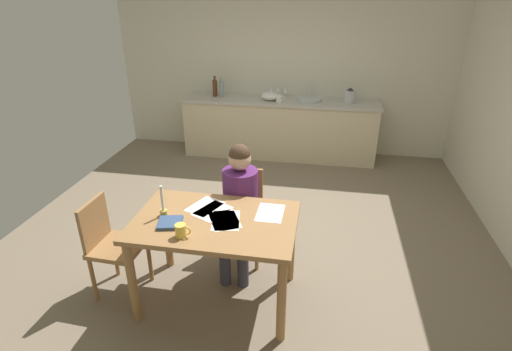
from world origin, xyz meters
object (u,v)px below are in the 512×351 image
Objects in this scene: chair_side_empty at (111,243)px; book_magazine at (170,223)px; sink_unit at (309,99)px; wine_glass_back_left at (271,90)px; coffee_mug at (181,231)px; candlestick at (163,208)px; wine_glass_near_sink at (285,90)px; dining_table at (216,233)px; bottle_vinegar at (222,89)px; person_seated at (239,201)px; wine_glass_by_kettle at (278,90)px; teacup_on_counter at (279,99)px; mixing_bowl at (270,96)px; bottle_oil at (215,88)px; stovetop_kettle at (350,96)px; chair_at_table at (242,210)px.

book_magazine is (0.58, -0.08, 0.31)m from chair_side_empty.
sink_unit is 2.34× the size of wine_glass_back_left.
candlestick is at bearing 133.07° from coffee_mug.
dining_table is at bearing -92.64° from wine_glass_near_sink.
book_magazine is 0.63× the size of bottle_vinegar.
candlestick is at bearing 4.27° from chair_side_empty.
person_seated is 2.98m from wine_glass_by_kettle.
candlestick is at bearing -99.30° from teacup_on_counter.
chair_side_empty is at bearing 163.12° from coffee_mug.
chair_side_empty is 5.59× the size of wine_glass_by_kettle.
person_seated is 7.76× the size of wine_glass_by_kettle.
wine_glass_near_sink is at bearing 158.92° from sink_unit.
mixing_bowl is at bearing -114.18° from wine_glass_by_kettle.
bottle_vinegar is (0.11, -0.01, -0.01)m from bottle_oil.
coffee_mug is 3.81m from stovetop_kettle.
stovetop_kettle is (2.02, 3.36, 0.52)m from chair_side_empty.
wine_glass_by_kettle is 0.31m from teacup_on_counter.
bottle_vinegar is at bearing 107.48° from person_seated.
mixing_bowl is 1.72× the size of wine_glass_back_left.
teacup_on_counter is (-0.43, -0.15, 0.03)m from sink_unit.
mixing_bowl is (-0.58, -0.06, 0.04)m from sink_unit.
chair_side_empty is 2.95× the size of bottle_vinegar.
coffee_mug is 0.98× the size of teacup_on_counter.
stovetop_kettle is 1.80× the size of teacup_on_counter.
wine_glass_back_left is (0.83, 3.51, 0.53)m from chair_side_empty.
person_seated reaches higher than chair_side_empty.
teacup_on_counter reaches higher than dining_table.
wine_glass_by_kettle and wine_glass_back_left have the same top height.
wine_glass_back_left reaches higher than dining_table.
chair_at_table is at bearing 74.78° from coffee_mug.
wine_glass_near_sink reaches higher than chair_side_empty.
stovetop_kettle is 1.43× the size of wine_glass_by_kettle.
wine_glass_near_sink is (0.97, 0.13, -0.02)m from bottle_vinegar.
wine_glass_near_sink and wine_glass_by_kettle have the same top height.
dining_table is at bearing 1.66° from candlestick.
candlestick is at bearing -81.44° from bottle_oil.
bottle_vinegar is at bearing 103.65° from dining_table.
dining_table is 3.18m from teacup_on_counter.
coffee_mug is 0.21m from book_magazine.
wine_glass_near_sink reaches higher than coffee_mug.
stovetop_kettle reaches higher than teacup_on_counter.
bottle_vinegar reaches higher than sink_unit.
bottle_oil is (-0.99, 2.68, 0.54)m from chair_at_table.
dining_table is 3.48m from wine_glass_back_left.
stovetop_kettle is at bearing -7.97° from wine_glass_by_kettle.
book_magazine is at bearing -97.34° from teacup_on_counter.
chair_side_empty is (-0.98, -0.55, -0.20)m from person_seated.
candlestick is 0.73× the size of sink_unit.
book_magazine is 3.63m from wine_glass_near_sink.
wine_glass_back_left reaches higher than mixing_bowl.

